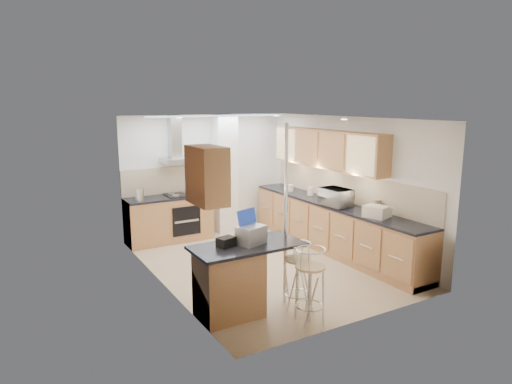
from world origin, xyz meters
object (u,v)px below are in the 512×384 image
bar_stool_end (298,276)px  bread_bin (376,212)px  laptop (251,235)px  microwave (336,197)px  bar_stool_near (310,285)px

bar_stool_end → bread_bin: size_ratio=2.59×
laptop → bread_bin: laptop is taller
microwave → bar_stool_near: microwave is taller
laptop → bread_bin: bearing=-12.6°
bar_stool_end → microwave: bearing=-33.7°
microwave → bar_stool_end: 2.46m
laptop → bar_stool_near: size_ratio=0.35×
bread_bin → microwave: bearing=72.4°
bar_stool_end → bar_stool_near: bearing=-175.0°
bar_stool_near → bar_stool_end: size_ratio=1.05×
microwave → bar_stool_end: size_ratio=0.61×
laptop → bar_stool_near: bearing=-72.0°
bread_bin → laptop: bearing=166.6°
laptop → bar_stool_end: bearing=-42.9°
bread_bin → bar_stool_end: bearing=175.9°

